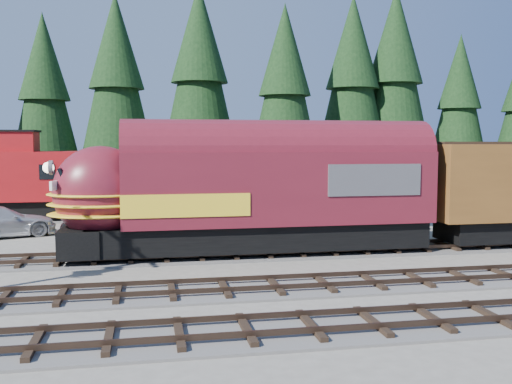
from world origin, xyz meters
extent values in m
plane|color=#6B665B|center=(0.00, 0.00, 0.00)|extent=(120.00, 120.00, 0.00)
cube|color=#4C4947|center=(10.00, 4.00, 0.04)|extent=(68.00, 3.20, 0.08)
cube|color=#38281E|center=(10.00, 3.28, 0.25)|extent=(68.00, 0.08, 0.16)
cube|color=#38281E|center=(10.00, 4.72, 0.25)|extent=(68.00, 0.08, 0.16)
cube|color=#4C4947|center=(-10.00, 18.00, 0.04)|extent=(32.00, 3.20, 0.08)
cube|color=#38281E|center=(-10.00, 17.28, 0.25)|extent=(32.00, 0.08, 0.16)
cube|color=#38281E|center=(-10.00, 18.72, 0.25)|extent=(32.00, 0.08, 0.16)
cube|color=gold|center=(0.00, 10.50, 1.70)|extent=(12.00, 6.00, 3.40)
cube|color=yellow|center=(0.00, 10.50, 4.12)|extent=(11.88, 3.30, 1.44)
cube|color=white|center=(-6.04, 9.50, 2.20)|extent=(0.06, 2.40, 0.60)
cone|color=black|center=(-14.92, 28.25, 9.28)|extent=(5.66, 5.66, 12.89)
cone|color=black|center=(-9.16, 28.32, 10.39)|extent=(6.34, 6.34, 14.44)
cone|color=black|center=(-2.24, 28.18, 11.06)|extent=(6.75, 6.75, 15.38)
cone|color=black|center=(4.28, 24.12, 9.63)|extent=(5.88, 5.88, 13.39)
cone|color=black|center=(11.17, 27.18, 10.68)|extent=(6.52, 6.52, 14.84)
cone|color=black|center=(15.36, 27.63, 11.27)|extent=(6.88, 6.88, 15.67)
cone|color=black|center=(21.94, 27.88, 8.95)|extent=(5.46, 5.46, 12.45)
cube|color=black|center=(-1.74, 4.00, 0.92)|extent=(15.32, 2.74, 1.18)
cube|color=maroon|center=(-0.88, 4.00, 3.12)|extent=(13.97, 3.22, 3.22)
ellipsoid|color=maroon|center=(-8.73, 4.00, 3.02)|extent=(4.08, 3.16, 3.98)
cube|color=#38383A|center=(3.09, 4.00, 3.50)|extent=(4.30, 3.28, 1.40)
sphere|color=white|center=(-10.86, 4.00, 4.09)|extent=(0.47, 0.47, 0.47)
cube|color=black|center=(-16.15, 18.00, 0.86)|extent=(9.52, 2.45, 1.06)
cube|color=maroon|center=(-16.15, 18.00, 2.97)|extent=(10.57, 3.07, 3.17)
cube|color=maroon|center=(-15.09, 18.00, 5.19)|extent=(2.54, 2.33, 1.27)
imported|color=black|center=(-7.75, 7.59, 0.88)|extent=(6.97, 5.47, 1.76)
camera|label=1|loc=(-6.75, -21.24, 5.16)|focal=40.00mm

